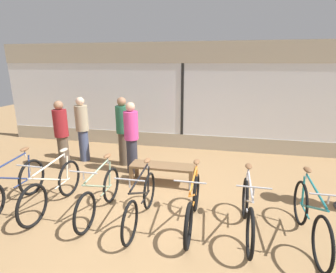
% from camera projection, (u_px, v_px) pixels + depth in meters
% --- Properties ---
extents(ground_plane, '(24.00, 24.00, 0.00)m').
position_uv_depth(ground_plane, '(147.00, 214.00, 4.72)').
color(ground_plane, '#99754C').
extents(shop_back_wall, '(12.00, 0.08, 3.20)m').
position_uv_depth(shop_back_wall, '(182.00, 96.00, 7.90)').
color(shop_back_wall, '#B2A893').
rests_on(shop_back_wall, ground_plane).
extents(bicycle_far_left, '(0.46, 1.80, 1.05)m').
position_uv_depth(bicycle_far_left, '(12.00, 187.00, 4.85)').
color(bicycle_far_left, black).
rests_on(bicycle_far_left, ground_plane).
extents(bicycle_left, '(0.46, 1.80, 1.05)m').
position_uv_depth(bicycle_left, '(53.00, 188.00, 4.80)').
color(bicycle_left, black).
rests_on(bicycle_left, ground_plane).
extents(bicycle_center_left, '(0.46, 1.68, 1.02)m').
position_uv_depth(bicycle_center_left, '(100.00, 195.00, 4.61)').
color(bicycle_center_left, black).
rests_on(bicycle_center_left, ground_plane).
extents(bicycle_center, '(0.46, 1.71, 1.02)m').
position_uv_depth(bicycle_center, '(141.00, 202.00, 4.37)').
color(bicycle_center, black).
rests_on(bicycle_center, ground_plane).
extents(bicycle_center_right, '(0.46, 1.72, 1.02)m').
position_uv_depth(bicycle_center_right, '(193.00, 205.00, 4.29)').
color(bicycle_center_right, black).
rests_on(bicycle_center_right, ground_plane).
extents(bicycle_right, '(0.46, 1.70, 1.04)m').
position_uv_depth(bicycle_right, '(248.00, 211.00, 4.09)').
color(bicycle_right, black).
rests_on(bicycle_right, ground_plane).
extents(bicycle_far_right, '(0.46, 1.79, 1.05)m').
position_uv_depth(bicycle_far_right, '(310.00, 218.00, 3.89)').
color(bicycle_far_right, black).
rests_on(bicycle_far_right, ground_plane).
extents(display_bench, '(1.40, 0.44, 0.45)m').
position_uv_depth(display_bench, '(162.00, 168.00, 5.77)').
color(display_bench, brown).
rests_on(display_bench, ground_plane).
extents(customer_near_rack, '(0.48, 0.48, 1.73)m').
position_uv_depth(customer_near_rack, '(62.00, 134.00, 6.52)').
color(customer_near_rack, brown).
rests_on(customer_near_rack, ground_plane).
extents(customer_by_window, '(0.45, 0.45, 1.75)m').
position_uv_depth(customer_by_window, '(82.00, 128.00, 7.04)').
color(customer_by_window, '#424C6B').
rests_on(customer_by_window, ground_plane).
extents(customer_mid_floor, '(0.38, 0.38, 1.79)m').
position_uv_depth(customer_mid_floor, '(123.00, 130.00, 6.74)').
color(customer_mid_floor, brown).
rests_on(customer_mid_floor, ground_plane).
extents(customer_near_bench, '(0.43, 0.43, 1.74)m').
position_uv_depth(customer_near_bench, '(131.00, 136.00, 6.26)').
color(customer_near_bench, '#2D2D38').
rests_on(customer_near_bench, ground_plane).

